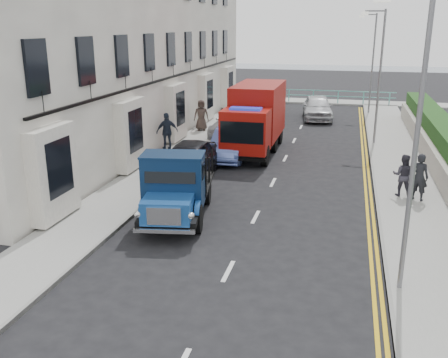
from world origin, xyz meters
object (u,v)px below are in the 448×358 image
(lamp_mid, at_px, (378,70))
(lamp_far, at_px, (371,58))
(red_lorry, at_px, (256,117))
(lamp_near, at_px, (412,131))
(parked_car_front, at_px, (188,160))
(pedestrian_east_near, at_px, (419,177))
(bedford_lorry, at_px, (175,191))

(lamp_mid, distance_m, lamp_far, 10.00)
(lamp_mid, xyz_separation_m, red_lorry, (-5.85, -3.03, -2.20))
(lamp_near, relative_size, parked_car_front, 1.52)
(lamp_mid, xyz_separation_m, parked_car_front, (-7.78, -8.21, -3.21))
(parked_car_front, xyz_separation_m, pedestrian_east_near, (9.06, -0.98, 0.21))
(lamp_mid, height_order, red_lorry, lamp_mid)
(bedford_lorry, xyz_separation_m, parked_car_front, (-1.10, 4.84, -0.29))
(bedford_lorry, relative_size, red_lorry, 0.80)
(bedford_lorry, relative_size, pedestrian_east_near, 2.94)
(pedestrian_east_near, bearing_deg, bedford_lorry, 49.76)
(bedford_lorry, relative_size, parked_car_front, 1.11)
(lamp_far, distance_m, parked_car_front, 20.06)
(red_lorry, bearing_deg, lamp_far, 65.87)
(lamp_mid, bearing_deg, pedestrian_east_near, -82.03)
(lamp_mid, bearing_deg, bedford_lorry, -117.09)
(lamp_far, bearing_deg, pedestrian_east_near, -86.16)
(lamp_mid, height_order, bedford_lorry, lamp_mid)
(red_lorry, distance_m, pedestrian_east_near, 9.46)
(lamp_mid, xyz_separation_m, bedford_lorry, (-6.67, -13.05, -2.93))
(lamp_far, bearing_deg, parked_car_front, -113.13)
(lamp_far, bearing_deg, bedford_lorry, -106.15)
(lamp_near, distance_m, lamp_far, 26.00)
(bedford_lorry, bearing_deg, red_lorry, 75.58)
(lamp_mid, height_order, parked_car_front, lamp_mid)
(red_lorry, bearing_deg, lamp_near, -65.69)
(bedford_lorry, bearing_deg, parked_car_front, 93.14)
(parked_car_front, bearing_deg, lamp_far, 66.26)
(lamp_near, bearing_deg, red_lorry, 114.26)
(bedford_lorry, height_order, red_lorry, red_lorry)
(lamp_near, xyz_separation_m, red_lorry, (-5.85, 12.97, -2.20))
(bedford_lorry, bearing_deg, lamp_near, -33.57)
(lamp_near, distance_m, bedford_lorry, 7.86)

